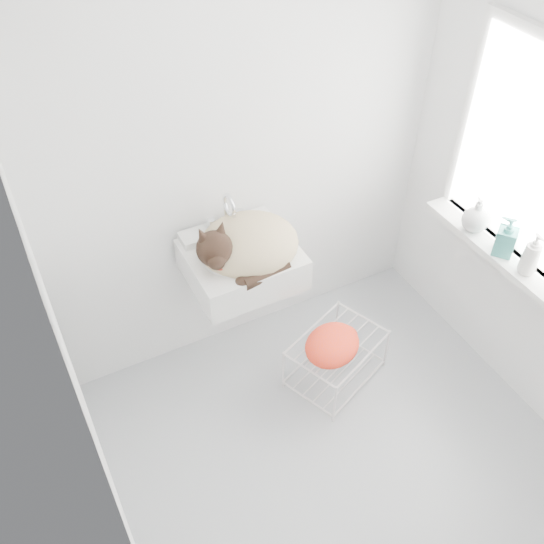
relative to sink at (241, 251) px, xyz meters
name	(u,v)px	position (x,y,z in m)	size (l,w,h in m)	color
floor	(334,444)	(0.16, -0.74, -0.85)	(2.20, 2.00, 0.02)	#A7ABAF
back_wall	(245,150)	(0.16, 0.26, 0.40)	(2.20, 0.02, 2.50)	white
left_wall	(75,375)	(-0.94, -0.74, 0.40)	(0.02, 2.00, 2.50)	white
window_glass	(532,156)	(1.24, -0.54, 0.50)	(0.01, 0.80, 1.00)	white
window_frame	(529,157)	(1.23, -0.54, 0.50)	(0.04, 0.90, 1.10)	white
windowsill	(492,246)	(1.17, -0.54, -0.02)	(0.16, 0.88, 0.04)	white
sink	(241,251)	(0.00, 0.00, 0.00)	(0.55, 0.48, 0.22)	white
faucet	(225,210)	(0.00, 0.18, 0.14)	(0.20, 0.14, 0.20)	silver
cat	(245,246)	(0.01, -0.02, 0.04)	(0.56, 0.49, 0.33)	tan
wire_rack	(336,359)	(0.40, -0.35, -0.70)	(0.51, 0.35, 0.30)	silver
towel	(332,350)	(0.32, -0.41, -0.52)	(0.33, 0.23, 0.14)	#FF3A00
bottle_a	(525,272)	(1.16, -0.78, 0.00)	(0.08, 0.08, 0.20)	silver
bottle_b	(501,253)	(1.16, -0.61, 0.00)	(0.10, 0.10, 0.21)	#2D756F
bottle_c	(473,229)	(1.16, -0.40, 0.00)	(0.14, 0.14, 0.18)	silver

